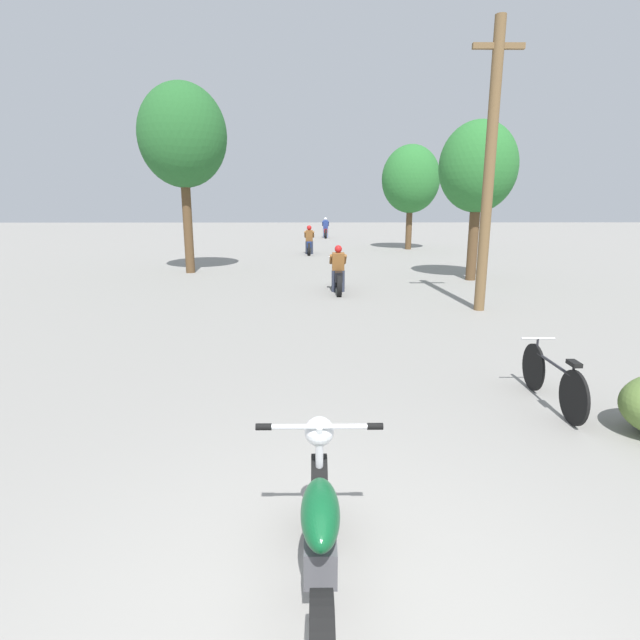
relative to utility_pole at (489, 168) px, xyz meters
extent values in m
cylinder|color=brown|center=(0.00, 0.00, -0.09)|extent=(0.24, 0.24, 6.26)
cube|color=brown|center=(0.00, 0.00, 2.44)|extent=(1.10, 0.10, 0.12)
cylinder|color=#513A23|center=(1.21, 4.63, -1.83)|extent=(0.32, 0.32, 2.78)
ellipsoid|color=#286B2D|center=(1.21, 4.63, 0.32)|extent=(2.42, 2.18, 2.78)
cylinder|color=#513A23|center=(1.14, 15.40, -1.88)|extent=(0.32, 0.32, 2.68)
ellipsoid|color=#286B2D|center=(1.14, 15.40, 0.42)|extent=(3.01, 2.71, 3.46)
cylinder|color=#513A23|center=(-8.34, 6.44, -1.36)|extent=(0.32, 0.32, 3.72)
ellipsoid|color=#235B28|center=(-8.34, 6.44, 1.45)|extent=(2.99, 2.69, 3.44)
cylinder|color=black|center=(-3.84, -8.09, -2.91)|extent=(0.12, 0.63, 0.63)
ellipsoid|color=#0C4723|center=(-3.84, -8.78, -2.57)|extent=(0.24, 0.68, 0.24)
cube|color=#4C4C51|center=(-3.84, -8.78, -2.86)|extent=(0.20, 0.36, 0.24)
cylinder|color=silver|center=(-3.84, -8.18, -2.58)|extent=(0.06, 0.23, 0.67)
cylinder|color=silver|center=(-3.84, -8.27, -2.25)|extent=(0.77, 0.04, 0.04)
cylinder|color=black|center=(-4.23, -8.27, -2.25)|extent=(0.11, 0.05, 0.05)
cylinder|color=black|center=(-3.45, -8.27, -2.25)|extent=(0.11, 0.05, 0.05)
sphere|color=silver|center=(-3.84, -8.18, -2.33)|extent=(0.21, 0.21, 0.21)
cylinder|color=black|center=(-3.21, 3.28, -2.94)|extent=(0.12, 0.57, 0.57)
cylinder|color=black|center=(-3.21, 1.77, -2.94)|extent=(0.12, 0.57, 0.57)
cube|color=black|center=(-3.21, 2.52, -2.76)|extent=(0.20, 0.97, 0.28)
cylinder|color=silver|center=(-3.21, 3.18, -2.31)|extent=(0.50, 0.03, 0.03)
cylinder|color=#282D3D|center=(-3.34, 2.47, -2.92)|extent=(0.11, 0.11, 0.60)
cylinder|color=#282D3D|center=(-3.08, 2.47, -2.92)|extent=(0.11, 0.11, 0.60)
cube|color=brown|center=(-3.21, 2.50, -2.37)|extent=(0.34, 0.27, 0.52)
cylinder|color=brown|center=(-3.41, 2.66, -2.32)|extent=(0.08, 0.41, 0.32)
cylinder|color=brown|center=(-3.01, 2.66, -2.32)|extent=(0.08, 0.41, 0.32)
sphere|color=#B21919|center=(-3.21, 2.54, -2.02)|extent=(0.21, 0.21, 0.21)
cylinder|color=black|center=(-4.13, 13.75, -2.93)|extent=(0.12, 0.59, 0.59)
cylinder|color=black|center=(-4.13, 12.22, -2.93)|extent=(0.12, 0.59, 0.59)
cube|color=navy|center=(-4.13, 12.98, -2.75)|extent=(0.20, 0.98, 0.28)
cylinder|color=silver|center=(-4.13, 13.65, -2.28)|extent=(0.50, 0.03, 0.03)
cylinder|color=#282D3D|center=(-4.26, 12.93, -2.91)|extent=(0.11, 0.11, 0.62)
cylinder|color=#282D3D|center=(-4.00, 12.93, -2.91)|extent=(0.11, 0.11, 0.62)
cube|color=brown|center=(-4.13, 12.96, -2.34)|extent=(0.34, 0.27, 0.55)
cylinder|color=brown|center=(-4.33, 13.12, -2.29)|extent=(0.08, 0.43, 0.34)
cylinder|color=brown|center=(-3.93, 13.12, -2.29)|extent=(0.08, 0.43, 0.34)
sphere|color=#B21919|center=(-4.13, 13.00, -1.96)|extent=(0.23, 0.23, 0.23)
cylinder|color=black|center=(-3.10, 24.94, -2.91)|extent=(0.12, 0.63, 0.63)
cylinder|color=black|center=(-3.10, 23.48, -2.91)|extent=(0.12, 0.63, 0.63)
cube|color=maroon|center=(-3.10, 24.21, -2.73)|extent=(0.20, 0.93, 0.28)
cylinder|color=silver|center=(-3.10, 24.84, -2.24)|extent=(0.50, 0.03, 0.03)
cylinder|color=slate|center=(-3.23, 24.16, -2.90)|extent=(0.11, 0.11, 0.63)
cylinder|color=slate|center=(-2.97, 24.16, -2.90)|extent=(0.11, 0.11, 0.63)
cube|color=navy|center=(-3.10, 24.19, -2.30)|extent=(0.34, 0.28, 0.60)
cylinder|color=navy|center=(-3.30, 24.35, -2.24)|extent=(0.08, 0.47, 0.36)
cylinder|color=navy|center=(-2.90, 24.35, -2.24)|extent=(0.08, 0.47, 0.36)
sphere|color=white|center=(-3.10, 24.23, -1.91)|extent=(0.20, 0.20, 0.20)
cylinder|color=black|center=(-0.93, -5.10, -2.90)|extent=(0.04, 0.63, 0.63)
cylinder|color=black|center=(-0.93, -6.18, -2.90)|extent=(0.04, 0.63, 0.63)
cylinder|color=black|center=(-0.93, -5.64, -2.68)|extent=(0.04, 0.86, 0.04)
cylinder|color=black|center=(-0.93, -6.10, -2.71)|extent=(0.03, 0.03, 0.38)
cube|color=black|center=(-0.93, -6.10, -2.52)|extent=(0.10, 0.20, 0.05)
cylinder|color=black|center=(-0.93, -5.15, -2.70)|extent=(0.03, 0.03, 0.41)
cylinder|color=silver|center=(-0.93, -5.15, -2.49)|extent=(0.44, 0.03, 0.03)
camera|label=1|loc=(-3.87, -11.45, -0.74)|focal=28.00mm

